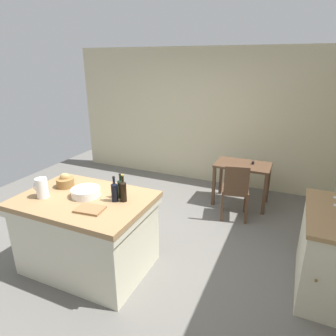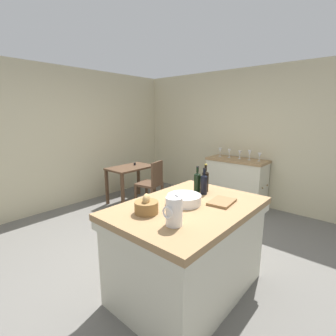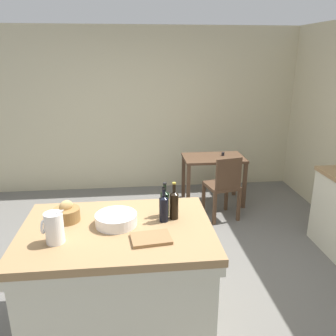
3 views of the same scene
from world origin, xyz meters
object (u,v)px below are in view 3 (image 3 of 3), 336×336
(bread_basket, at_px, (67,214))
(wash_bowl, at_px, (116,219))
(cutting_board, at_px, (151,238))
(wine_bottle_green, at_px, (164,208))
(wine_bottle_amber, at_px, (165,202))
(wooden_chair, at_px, (224,185))
(pitcher, at_px, (54,227))
(wine_bottle_dark, at_px, (174,204))
(island_table, at_px, (119,274))
(writing_desk, at_px, (214,164))

(bread_basket, bearing_deg, wash_bowl, -15.59)
(cutting_board, distance_m, wine_bottle_green, 0.33)
(wash_bowl, bearing_deg, wine_bottle_amber, 17.09)
(wine_bottle_amber, xyz_separation_m, wine_bottle_green, (-0.02, -0.10, -0.00))
(wooden_chair, distance_m, pitcher, 2.73)
(pitcher, distance_m, wine_bottle_dark, 0.92)
(bread_basket, relative_size, cutting_board, 0.73)
(wine_bottle_amber, bearing_deg, island_table, -156.32)
(wine_bottle_green, bearing_deg, pitcher, -162.98)
(pitcher, bearing_deg, island_table, 21.99)
(writing_desk, xyz_separation_m, wash_bowl, (-1.34, -2.36, 0.35))
(wooden_chair, distance_m, wine_bottle_dark, 2.02)
(writing_desk, distance_m, wine_bottle_amber, 2.47)
(wash_bowl, bearing_deg, wine_bottle_dark, 7.42)
(bread_basket, bearing_deg, wine_bottle_dark, -3.34)
(wine_bottle_dark, bearing_deg, wine_bottle_green, -156.42)
(island_table, height_order, bread_basket, bread_basket)
(wash_bowl, height_order, bread_basket, bread_basket)
(pitcher, xyz_separation_m, bread_basket, (0.03, 0.33, -0.05))
(bread_basket, distance_m, wine_bottle_green, 0.77)
(bread_basket, bearing_deg, island_table, -21.87)
(wash_bowl, xyz_separation_m, wine_bottle_dark, (0.46, 0.06, 0.08))
(writing_desk, distance_m, cutting_board, 2.86)
(bread_basket, distance_m, wine_bottle_dark, 0.86)
(writing_desk, height_order, pitcher, pitcher)
(writing_desk, distance_m, wine_bottle_green, 2.57)
(wine_bottle_green, bearing_deg, wine_bottle_dark, 23.58)
(wine_bottle_dark, height_order, wine_bottle_green, wine_bottle_dark)
(wine_bottle_dark, bearing_deg, wash_bowl, -172.58)
(wine_bottle_dark, bearing_deg, bread_basket, 176.66)
(bread_basket, distance_m, cutting_board, 0.75)
(wooden_chair, bearing_deg, cutting_board, -118.20)
(wine_bottle_amber, bearing_deg, wash_bowl, -162.91)
(island_table, xyz_separation_m, writing_desk, (1.34, 2.41, 0.12))
(writing_desk, relative_size, pitcher, 3.37)
(bread_basket, bearing_deg, wine_bottle_amber, 0.78)
(island_table, xyz_separation_m, bread_basket, (-0.40, 0.16, 0.48))
(wash_bowl, xyz_separation_m, wine_bottle_green, (0.37, 0.02, 0.07))
(writing_desk, bearing_deg, island_table, -119.10)
(writing_desk, height_order, wine_bottle_amber, wine_bottle_amber)
(wine_bottle_dark, bearing_deg, pitcher, -162.31)
(wine_bottle_amber, relative_size, wine_bottle_green, 1.01)
(island_table, xyz_separation_m, cutting_board, (0.25, -0.21, 0.43))
(wine_bottle_dark, distance_m, wine_bottle_green, 0.09)
(writing_desk, height_order, wine_bottle_dark, wine_bottle_dark)
(cutting_board, bearing_deg, wine_bottle_amber, 70.32)
(island_table, distance_m, wine_bottle_amber, 0.68)
(wooden_chair, xyz_separation_m, pitcher, (-1.77, -2.01, 0.53))
(writing_desk, bearing_deg, bread_basket, -127.68)
(pitcher, relative_size, cutting_board, 0.95)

